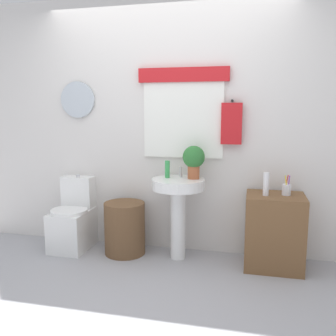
# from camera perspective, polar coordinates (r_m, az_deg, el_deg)

# --- Properties ---
(ground_plane) EXTENTS (8.00, 8.00, 0.00)m
(ground_plane) POSITION_cam_1_polar(r_m,az_deg,el_deg) (3.05, -5.18, -19.67)
(ground_plane) COLOR #A3A3A8
(back_wall) EXTENTS (4.40, 0.18, 2.60)m
(back_wall) POSITION_cam_1_polar(r_m,az_deg,el_deg) (3.78, 0.05, 6.66)
(back_wall) COLOR silver
(back_wall) RESTS_ON ground_plane
(toilet) EXTENTS (0.38, 0.51, 0.77)m
(toilet) POSITION_cam_1_polar(r_m,az_deg,el_deg) (4.05, -14.58, -8.01)
(toilet) COLOR white
(toilet) RESTS_ON ground_plane
(laundry_hamper) EXTENTS (0.42, 0.42, 0.53)m
(laundry_hamper) POSITION_cam_1_polar(r_m,az_deg,el_deg) (3.80, -6.81, -9.36)
(laundry_hamper) COLOR brown
(laundry_hamper) RESTS_ON ground_plane
(pedestal_sink) EXTENTS (0.51, 0.51, 0.80)m
(pedestal_sink) POSITION_cam_1_polar(r_m,az_deg,el_deg) (3.56, 1.61, -4.92)
(pedestal_sink) COLOR white
(pedestal_sink) RESTS_ON ground_plane
(faucet) EXTENTS (0.03, 0.03, 0.10)m
(faucet) POSITION_cam_1_polar(r_m,az_deg,el_deg) (3.62, 2.00, -0.61)
(faucet) COLOR silver
(faucet) RESTS_ON pedestal_sink
(wooden_cabinet) EXTENTS (0.53, 0.44, 0.69)m
(wooden_cabinet) POSITION_cam_1_polar(r_m,az_deg,el_deg) (3.57, 16.33, -9.53)
(wooden_cabinet) COLOR brown
(wooden_cabinet) RESTS_ON ground_plane
(soap_bottle) EXTENTS (0.05, 0.05, 0.17)m
(soap_bottle) POSITION_cam_1_polar(r_m,az_deg,el_deg) (3.57, -0.10, -0.19)
(soap_bottle) COLOR green
(soap_bottle) RESTS_ON pedestal_sink
(potted_plant) EXTENTS (0.22, 0.22, 0.32)m
(potted_plant) POSITION_cam_1_polar(r_m,az_deg,el_deg) (3.52, 4.07, 1.41)
(potted_plant) COLOR #AD5B38
(potted_plant) RESTS_ON pedestal_sink
(lotion_bottle) EXTENTS (0.05, 0.05, 0.21)m
(lotion_bottle) POSITION_cam_1_polar(r_m,az_deg,el_deg) (3.41, 15.16, -2.46)
(lotion_bottle) COLOR white
(lotion_bottle) RESTS_ON wooden_cabinet
(toothbrush_cup) EXTENTS (0.08, 0.08, 0.18)m
(toothbrush_cup) POSITION_cam_1_polar(r_m,az_deg,el_deg) (3.49, 18.12, -3.21)
(toothbrush_cup) COLOR silver
(toothbrush_cup) RESTS_ON wooden_cabinet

